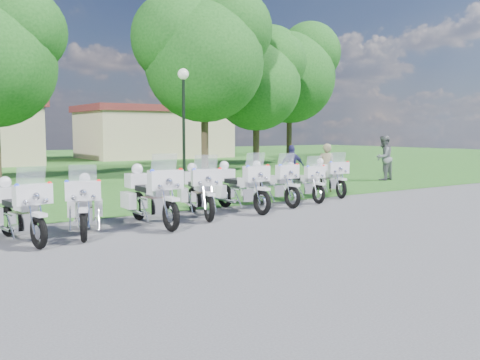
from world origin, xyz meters
TOP-DOWN VIEW (x-y plane):
  - ground at (0.00, 0.00)m, footprint 100.00×100.00m
  - grass_lawn at (0.00, 27.00)m, footprint 100.00×48.00m
  - motorcycle_0 at (-5.23, 1.29)m, footprint 0.95×2.24m
  - motorcycle_1 at (-3.91, 1.38)m, footprint 1.20×2.15m
  - motorcycle_2 at (-2.30, 1.58)m, footprint 0.83×2.49m
  - motorcycle_3 at (-0.75, 2.07)m, footprint 1.18×2.32m
  - motorcycle_4 at (0.63, 2.27)m, footprint 0.80×2.38m
  - motorcycle_5 at (2.05, 2.71)m, footprint 0.76×2.29m
  - motorcycle_6 at (3.43, 2.94)m, footprint 0.84×2.10m
  - motorcycle_7 at (5.02, 3.43)m, footprint 1.14×2.13m
  - lamp_post at (2.74, 9.41)m, footprint 0.44×0.44m
  - tree_2 at (5.98, 13.42)m, footprint 6.89×5.88m
  - tree_3 at (10.06, 14.69)m, footprint 5.78×4.93m
  - tree_4 at (15.67, 18.67)m, footprint 7.14×6.10m
  - building_east at (11.00, 30.00)m, footprint 11.44×7.28m
  - bystander_a at (5.63, 4.21)m, footprint 0.74×0.71m
  - bystander_b at (10.74, 6.06)m, footprint 1.07×0.90m
  - bystander_c at (5.37, 5.77)m, footprint 1.03×0.68m

SIDE VIEW (x-z plane):
  - ground at x=0.00m, z-range 0.00..0.00m
  - grass_lawn at x=0.00m, z-range 0.00..0.01m
  - motorcycle_6 at x=3.43m, z-range -0.12..1.30m
  - motorcycle_7 at x=5.02m, z-range -0.12..1.36m
  - motorcycle_1 at x=-3.91m, z-range -0.12..1.38m
  - motorcycle_0 at x=-5.23m, z-range -0.12..1.38m
  - motorcycle_5 at x=2.05m, z-range -0.13..1.41m
  - motorcycle_3 at x=-0.75m, z-range -0.13..1.46m
  - motorcycle_4 at x=0.63m, z-range -0.13..1.47m
  - motorcycle_2 at x=-2.30m, z-range -0.14..1.54m
  - bystander_c at x=5.37m, z-range 0.00..1.62m
  - bystander_a at x=5.63m, z-range 0.00..1.71m
  - bystander_b at x=10.74m, z-range 0.00..1.96m
  - building_east at x=11.00m, z-range 0.02..4.12m
  - lamp_post at x=2.74m, z-range 1.14..5.77m
  - tree_3 at x=10.06m, z-range 1.24..8.95m
  - tree_2 at x=5.98m, z-range 1.49..10.67m
  - tree_4 at x=15.67m, z-range 1.54..11.07m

